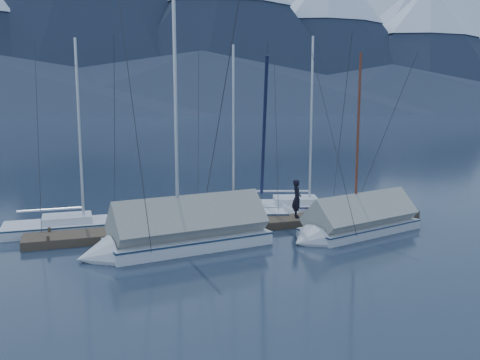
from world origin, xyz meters
name	(u,v)px	position (x,y,z in m)	size (l,w,h in m)	color
ground	(255,240)	(0.00, 0.00, 0.00)	(1000.00, 1000.00, 0.00)	#151F2F
mountain_range	(82,26)	(4.12, 370.45, 58.65)	(877.00, 584.00, 150.50)	#475675
dock	(240,226)	(0.00, 2.00, 0.11)	(18.00, 1.50, 0.54)	#382D23
mooring_posts	(229,222)	(-0.50, 2.00, 0.35)	(15.12, 1.52, 0.35)	#382D23
sailboat_open_left	(95,226)	(-6.14, 3.90, 0.16)	(6.87, 2.95, 9.07)	silver
sailboat_open_mid	(243,215)	(0.78, 3.81, 0.16)	(7.09, 3.75, 9.03)	silver
sailboat_open_right	(319,208)	(4.98, 4.05, 0.17)	(7.59, 4.12, 9.67)	silver
sailboat_covered_near	(353,225)	(4.25, -0.45, 0.42)	(6.79, 3.71, 8.45)	silver
sailboat_covered_far	(174,236)	(-3.40, -0.25, 0.51)	(7.66, 3.51, 10.37)	silver
person	(297,198)	(2.74, 1.95, 1.22)	(0.64, 0.42, 1.75)	black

